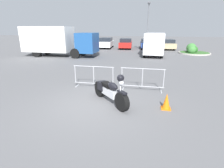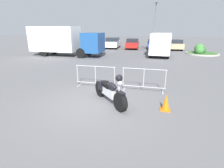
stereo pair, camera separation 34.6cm
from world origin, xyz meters
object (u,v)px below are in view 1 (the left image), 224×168
object	(u,v)px
delivery_van	(154,44)
parked_car_white	(106,43)
parked_car_tan	(168,44)
traffic_cone	(166,101)
crowd_barrier_far	(142,79)
crowd_barrier_near	(94,77)
parked_car_red	(126,43)
pedestrian	(94,46)
motorcycle	(110,91)
parked_car_black	(88,43)
parked_car_blue	(146,44)
street_lamp	(148,20)
parked_car_green	(69,42)
box_truck	(56,40)

from	to	relation	value
delivery_van	parked_car_white	size ratio (longest dim) A/B	1.12
parked_car_tan	delivery_van	bearing A→B (deg)	157.76
delivery_van	traffic_cone	xyz separation A→B (m)	(0.10, -13.53, -0.95)
crowd_barrier_far	parked_car_tan	world-z (taller)	parked_car_tan
crowd_barrier_near	parked_car_white	distance (m)	18.02
parked_car_red	pedestrian	distance (m)	6.81
motorcycle	parked_car_black	size ratio (longest dim) A/B	0.43
parked_car_blue	street_lamp	xyz separation A→B (m)	(0.06, -4.03, 3.02)
parked_car_white	pedestrian	size ratio (longest dim) A/B	2.69
parked_car_green	box_truck	bearing A→B (deg)	-167.12
crowd_barrier_far	parked_car_red	xyz separation A→B (m)	(-2.97, 17.60, 0.17)
crowd_barrier_far	parked_car_green	size ratio (longest dim) A/B	0.46
motorcycle	parked_car_green	distance (m)	21.94
parked_car_green	parked_car_blue	xyz separation A→B (m)	(11.69, 0.63, -0.04)
parked_car_black	pedestrian	world-z (taller)	pedestrian
motorcycle	crowd_barrier_far	size ratio (longest dim) A/B	0.90
parked_car_black	crowd_barrier_near	bearing A→B (deg)	-164.38
parked_car_blue	delivery_van	bearing A→B (deg)	-176.23
crowd_barrier_far	parked_car_red	bearing A→B (deg)	99.57
parked_car_black	pedestrian	xyz separation A→B (m)	(3.02, -6.67, 0.21)
delivery_van	parked_car_red	size ratio (longest dim) A/B	1.18
crowd_barrier_far	parked_car_blue	distance (m)	18.16
parked_car_red	parked_car_blue	distance (m)	2.98
parked_car_red	parked_car_tan	xyz separation A→B (m)	(5.84, 0.28, -0.04)
motorcycle	traffic_cone	world-z (taller)	motorcycle
motorcycle	crowd_barrier_far	bearing A→B (deg)	102.36
crowd_barrier_far	parked_car_blue	world-z (taller)	parked_car_blue
parked_car_green	parked_car_white	bearing A→B (deg)	-92.79
delivery_van	pedestrian	bearing A→B (deg)	-84.09
parked_car_blue	traffic_cone	bearing A→B (deg)	178.79
crowd_barrier_near	street_lamp	world-z (taller)	street_lamp
crowd_barrier_near	parked_car_red	distance (m)	17.61
pedestrian	street_lamp	bearing A→B (deg)	154.49
delivery_van	street_lamp	world-z (taller)	street_lamp
motorcycle	street_lamp	world-z (taller)	street_lamp
parked_car_white	parked_car_blue	world-z (taller)	parked_car_white
parked_car_tan	parked_car_red	bearing A→B (deg)	88.74
parked_car_blue	traffic_cone	distance (m)	20.02
street_lamp	traffic_cone	bearing A→B (deg)	-86.68
parked_car_black	parked_car_tan	size ratio (longest dim) A/B	1.03
parked_car_blue	parked_car_tan	distance (m)	2.94
parked_car_green	traffic_cone	distance (m)	23.15
parked_car_blue	traffic_cone	world-z (taller)	parked_car_blue
crowd_barrier_near	parked_car_green	xyz separation A→B (m)	(-9.38, 17.54, 0.18)
parked_car_blue	street_lamp	size ratio (longest dim) A/B	0.72
delivery_van	parked_car_white	distance (m)	9.01
parked_car_red	pedestrian	size ratio (longest dim) A/B	2.55
box_truck	delivery_van	bearing A→B (deg)	16.01
box_truck	parked_car_black	size ratio (longest dim) A/B	1.84
crowd_barrier_near	street_lamp	bearing A→B (deg)	80.48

